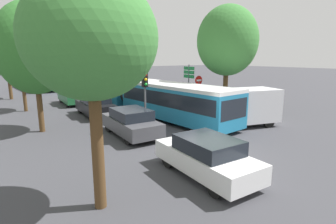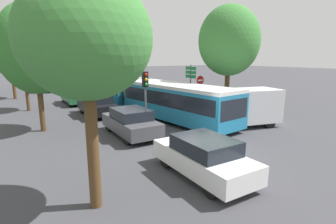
# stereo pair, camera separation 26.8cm
# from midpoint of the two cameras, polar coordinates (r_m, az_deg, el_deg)

# --- Properties ---
(ground_plane) EXTENTS (200.00, 200.00, 0.00)m
(ground_plane) POSITION_cam_midpoint_polar(r_m,az_deg,el_deg) (12.17, 9.76, -8.62)
(ground_plane) COLOR #3D3D42
(articulated_bus) EXTENTS (3.88, 16.92, 2.49)m
(articulated_bus) POSITION_cam_midpoint_polar(r_m,az_deg,el_deg) (20.20, -4.54, 3.90)
(articulated_bus) COLOR teal
(articulated_bus) RESTS_ON ground
(city_bus_rear) EXTENTS (3.19, 11.18, 2.38)m
(city_bus_rear) POSITION_cam_midpoint_polar(r_m,az_deg,el_deg) (39.56, -25.21, 6.62)
(city_bus_rear) COLOR teal
(city_bus_rear) RESTS_ON ground
(queued_car_white) EXTENTS (1.97, 4.27, 1.46)m
(queued_car_white) POSITION_cam_midpoint_polar(r_m,az_deg,el_deg) (9.59, 8.58, -9.59)
(queued_car_white) COLOR white
(queued_car_white) RESTS_ON ground
(queued_car_graphite) EXTENTS (2.02, 4.39, 1.50)m
(queued_car_graphite) POSITION_cam_midpoint_polar(r_m,az_deg,el_deg) (14.40, -7.56, -2.16)
(queued_car_graphite) COLOR #47474C
(queued_car_graphite) RESTS_ON ground
(queued_car_black) EXTENTS (2.03, 4.39, 1.50)m
(queued_car_black) POSITION_cam_midpoint_polar(r_m,az_deg,el_deg) (19.94, -14.87, 1.46)
(queued_car_black) COLOR black
(queued_car_black) RESTS_ON ground
(queued_car_green) EXTENTS (2.03, 4.41, 1.50)m
(queued_car_green) POSITION_cam_midpoint_polar(r_m,az_deg,el_deg) (25.54, -19.27, 3.41)
(queued_car_green) COLOR #236638
(queued_car_green) RESTS_ON ground
(white_van) EXTENTS (5.35, 3.28, 2.31)m
(white_van) POSITION_cam_midpoint_polar(r_m,az_deg,el_deg) (16.66, 16.23, 1.08)
(white_van) COLOR silver
(white_van) RESTS_ON ground
(traffic_light) EXTENTS (0.34, 0.38, 3.40)m
(traffic_light) POSITION_cam_midpoint_polar(r_m,az_deg,el_deg) (15.48, -4.46, 5.44)
(traffic_light) COLOR #56595E
(traffic_light) RESTS_ON ground
(no_entry_sign) EXTENTS (0.70, 0.08, 2.82)m
(no_entry_sign) POSITION_cam_midpoint_polar(r_m,az_deg,el_deg) (20.51, 7.35, 5.20)
(no_entry_sign) COLOR #56595E
(no_entry_sign) RESTS_ON ground
(direction_sign_post) EXTENTS (0.13, 1.40, 3.60)m
(direction_sign_post) POSITION_cam_midpoint_polar(r_m,az_deg,el_deg) (22.50, 5.28, 7.60)
(direction_sign_post) COLOR #56595E
(direction_sign_post) RESTS_ON ground
(tree_left_near) EXTENTS (3.40, 3.40, 6.29)m
(tree_left_near) POSITION_cam_midpoint_polar(r_m,az_deg,el_deg) (7.15, -16.39, 14.35)
(tree_left_near) COLOR #51381E
(tree_left_near) RESTS_ON ground
(tree_left_mid) EXTENTS (4.03, 4.03, 7.21)m
(tree_left_mid) POSITION_cam_midpoint_polar(r_m,az_deg,el_deg) (16.48, -26.25, 11.87)
(tree_left_mid) COLOR #51381E
(tree_left_mid) RESTS_ON ground
(tree_left_far) EXTENTS (3.32, 3.32, 5.72)m
(tree_left_far) POSITION_cam_midpoint_polar(r_m,az_deg,el_deg) (23.43, -28.66, 9.71)
(tree_left_far) COLOR #51381E
(tree_left_far) RESTS_ON ground
(tree_left_distant) EXTENTS (3.39, 3.39, 5.84)m
(tree_left_distant) POSITION_cam_midpoint_polar(r_m,az_deg,el_deg) (31.06, -30.96, 9.75)
(tree_left_distant) COLOR #51381E
(tree_left_distant) RESTS_ON ground
(tree_right_near) EXTENTS (4.47, 4.47, 7.96)m
(tree_right_near) POSITION_cam_midpoint_polar(r_m,az_deg,el_deg) (20.41, 13.83, 14.47)
(tree_right_near) COLOR #51381E
(tree_right_near) RESTS_ON ground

